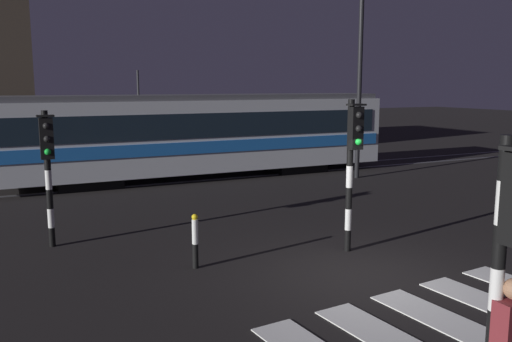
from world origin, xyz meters
TOP-DOWN VIEW (x-y plane):
  - ground_plane at (0.00, 0.00)m, footprint 120.00×120.00m
  - rail_near at (0.00, 11.08)m, footprint 80.00×0.12m
  - rail_far at (0.00, 12.51)m, footprint 80.00×0.12m
  - crosswalk_zebra at (-0.00, -2.77)m, footprint 5.80×4.26m
  - traffic_light_kerb_mid_left at (-1.63, -4.44)m, footprint 0.36×0.42m
  - traffic_light_median_centre at (0.68, 1.37)m, footprint 0.36×0.42m
  - traffic_light_corner_far_left at (-5.17, 4.53)m, footprint 0.36×0.42m
  - street_lamp_trackside_right at (6.51, 8.86)m, footprint 0.44×1.21m
  - tram at (0.92, 11.79)m, footprint 15.63×2.58m
  - bollard_island_edge at (-2.73, 1.84)m, footprint 0.12×0.12m

SIDE VIEW (x-z plane):
  - ground_plane at x=0.00m, z-range 0.00..0.00m
  - crosswalk_zebra at x=0.00m, z-range 0.00..0.02m
  - rail_near at x=0.00m, z-range 0.00..0.03m
  - rail_far at x=0.00m, z-range 0.00..0.03m
  - bollard_island_edge at x=-2.73m, z-range 0.00..1.11m
  - tram at x=0.92m, z-range -0.33..3.82m
  - traffic_light_corner_far_left at x=-5.17m, z-range 0.49..3.56m
  - traffic_light_kerb_mid_left at x=-1.63m, z-range 0.50..3.65m
  - traffic_light_median_centre at x=0.68m, z-range 0.53..3.86m
  - street_lamp_trackside_right at x=6.51m, z-range 0.97..8.31m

